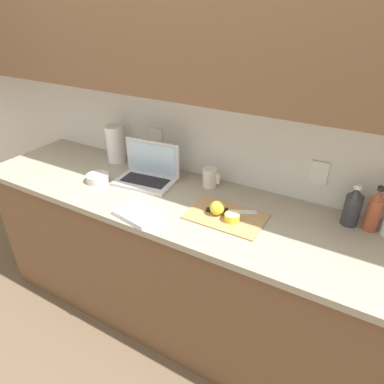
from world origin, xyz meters
name	(u,v)px	position (x,y,z in m)	size (l,w,h in m)	color
ground_plane	(173,312)	(0.00, 0.00, 0.00)	(12.00, 12.00, 0.00)	brown
wall_back	(191,63)	(0.00, 0.25, 1.56)	(5.20, 0.38, 2.60)	white
counter_unit	(168,258)	(-0.02, 0.00, 0.46)	(2.39, 0.65, 0.90)	brown
laptop	(148,172)	(-0.21, 0.10, 0.96)	(0.36, 0.25, 0.23)	silver
cutting_board	(226,216)	(0.36, -0.02, 0.91)	(0.38, 0.25, 0.01)	tan
knife	(223,210)	(0.33, 0.00, 0.92)	(0.24, 0.14, 0.02)	silver
lemon_half_cut	(232,217)	(0.40, -0.05, 0.93)	(0.07, 0.07, 0.04)	yellow
lemon_whole_beside	(217,208)	(0.31, -0.03, 0.95)	(0.07, 0.07, 0.07)	yellow
bottle_green_soda	(353,207)	(0.89, 0.22, 1.00)	(0.08, 0.08, 0.21)	#333338
bottle_oil_tall	(374,211)	(0.98, 0.22, 1.00)	(0.06, 0.06, 0.22)	#A34C2D
measuring_cup	(210,178)	(0.14, 0.22, 0.96)	(0.10, 0.08, 0.11)	silver
bowl_white	(98,178)	(-0.45, -0.06, 0.93)	(0.13, 0.13, 0.05)	beige
paper_towel_roll	(116,144)	(-0.55, 0.22, 1.02)	(0.12, 0.12, 0.24)	white
dish_towel	(139,214)	(-0.02, -0.23, 0.91)	(0.22, 0.16, 0.02)	white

